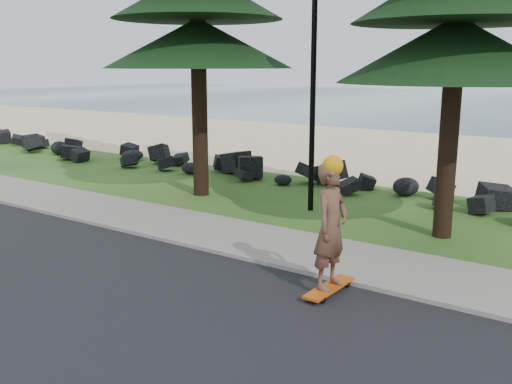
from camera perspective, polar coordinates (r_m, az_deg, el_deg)
ground at (r=12.20m, az=-1.95°, el=-4.87°), size 160.00×160.00×0.00m
road at (r=9.22m, az=-19.23°, el=-11.44°), size 160.00×7.00×0.02m
kerb at (r=11.51m, az=-4.64°, el=-5.73°), size 160.00×0.20×0.10m
sidewalk at (r=12.34m, az=-1.40°, el=-4.47°), size 160.00×2.00×0.08m
beach_sand at (r=25.09m, az=18.24°, el=3.54°), size 160.00×15.00×0.01m
seawall_boulders at (r=16.87m, az=9.46°, el=-0.13°), size 60.00×2.40×1.10m
lamp_post at (r=14.34m, az=5.81°, el=14.42°), size 0.25×0.14×8.14m
skateboarder at (r=9.14m, az=7.51°, el=-3.48°), size 0.51×1.23×2.27m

